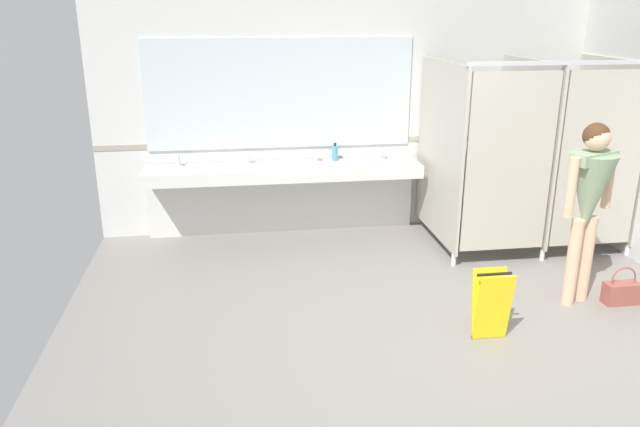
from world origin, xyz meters
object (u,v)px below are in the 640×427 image
object	(u,v)px
person_standing	(589,193)
soap_dispenser	(335,153)
wet_floor_sign	(492,304)
handbag	(622,292)

from	to	relation	value
person_standing	soap_dispenser	xyz separation A→B (m)	(-1.83, 2.18, -0.08)
person_standing	wet_floor_sign	distance (m)	1.35
person_standing	soap_dispenser	world-z (taller)	person_standing
wet_floor_sign	soap_dispenser	bearing A→B (deg)	106.79
person_standing	handbag	xyz separation A→B (m)	(0.39, -0.09, -0.91)
person_standing	handbag	distance (m)	1.00
person_standing	wet_floor_sign	bearing A→B (deg)	-153.75
person_standing	wet_floor_sign	size ratio (longest dim) A/B	2.83
person_standing	soap_dispenser	bearing A→B (deg)	130.08
handbag	soap_dispenser	bearing A→B (deg)	134.46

